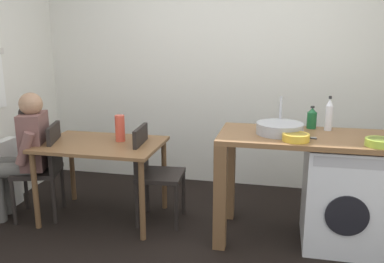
% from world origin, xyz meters
% --- Properties ---
extents(ground_plane, '(5.46, 5.46, 0.00)m').
position_xyz_m(ground_plane, '(0.00, 0.00, 0.00)').
color(ground_plane, black).
extents(wall_back, '(4.60, 0.10, 2.70)m').
position_xyz_m(wall_back, '(0.00, 1.75, 1.35)').
color(wall_back, silver).
rests_on(wall_back, ground_plane).
extents(dining_table, '(1.10, 0.76, 0.74)m').
position_xyz_m(dining_table, '(-0.97, 0.53, 0.64)').
color(dining_table, brown).
rests_on(dining_table, ground_plane).
extents(chair_person_seat, '(0.50, 0.50, 0.90)m').
position_xyz_m(chair_person_seat, '(-1.52, 0.45, 0.51)').
color(chair_person_seat, black).
rests_on(chair_person_seat, ground_plane).
extents(chair_opposite, '(0.43, 0.43, 0.90)m').
position_xyz_m(chair_opposite, '(-0.50, 0.57, 0.51)').
color(chair_opposite, black).
rests_on(chair_opposite, ground_plane).
extents(seated_person, '(0.56, 0.54, 1.20)m').
position_xyz_m(seated_person, '(-1.68, 0.40, 0.67)').
color(seated_person, '#595651').
rests_on(seated_person, ground_plane).
extents(kitchen_counter, '(1.50, 0.68, 0.92)m').
position_xyz_m(kitchen_counter, '(0.67, 0.49, 0.76)').
color(kitchen_counter, brown).
rests_on(kitchen_counter, ground_plane).
extents(washing_machine, '(0.60, 0.61, 0.86)m').
position_xyz_m(washing_machine, '(1.15, 0.49, 0.43)').
color(washing_machine, silver).
rests_on(washing_machine, ground_plane).
extents(sink_basin, '(0.38, 0.38, 0.09)m').
position_xyz_m(sink_basin, '(0.62, 0.49, 0.97)').
color(sink_basin, '#9EA0A5').
rests_on(sink_basin, kitchen_counter).
extents(tap, '(0.02, 0.02, 0.28)m').
position_xyz_m(tap, '(0.62, 0.67, 1.06)').
color(tap, '#B2B2B7').
rests_on(tap, kitchen_counter).
extents(bottle_tall_green, '(0.08, 0.08, 0.19)m').
position_xyz_m(bottle_tall_green, '(0.89, 0.75, 1.01)').
color(bottle_tall_green, '#19592D').
rests_on(bottle_tall_green, kitchen_counter).
extents(bottle_squat_brown, '(0.06, 0.06, 0.29)m').
position_xyz_m(bottle_squat_brown, '(1.02, 0.71, 1.05)').
color(bottle_squat_brown, silver).
rests_on(bottle_squat_brown, kitchen_counter).
extents(mixing_bowl, '(0.21, 0.21, 0.06)m').
position_xyz_m(mixing_bowl, '(0.75, 0.29, 0.95)').
color(mixing_bowl, gold).
rests_on(mixing_bowl, kitchen_counter).
extents(colander, '(0.20, 0.20, 0.06)m').
position_xyz_m(colander, '(1.33, 0.27, 0.95)').
color(colander, '#A8C63D').
rests_on(colander, kitchen_counter).
extents(vase, '(0.09, 0.09, 0.25)m').
position_xyz_m(vase, '(-0.82, 0.63, 0.86)').
color(vase, '#D84C38').
rests_on(vase, dining_table).
extents(scissors, '(0.15, 0.06, 0.01)m').
position_xyz_m(scissors, '(0.83, 0.39, 0.92)').
color(scissors, '#B2B2B7').
rests_on(scissors, kitchen_counter).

